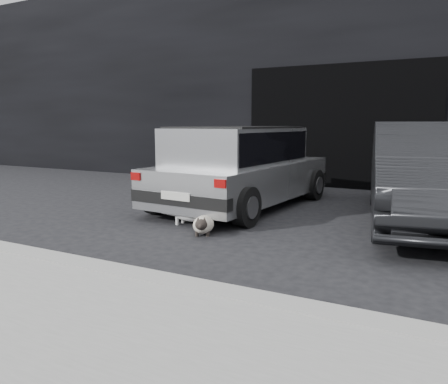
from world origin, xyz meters
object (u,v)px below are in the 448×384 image
at_px(second_car, 430,173).
at_px(cat_siamese, 203,225).
at_px(silver_hatchback, 240,164).
at_px(cat_white, 192,212).

distance_m(second_car, cat_siamese, 3.17).
xyz_separation_m(silver_hatchback, second_car, (2.81, 0.10, -0.02)).
bearing_deg(silver_hatchback, cat_white, -85.17).
bearing_deg(cat_white, silver_hatchback, -177.28).
distance_m(second_car, cat_white, 3.28).
bearing_deg(cat_siamese, silver_hatchback, -102.63).
distance_m(silver_hatchback, second_car, 2.81).
relative_size(silver_hatchback, cat_siamese, 5.16).
distance_m(silver_hatchback, cat_siamese, 1.98).
bearing_deg(silver_hatchback, cat_siamese, -73.84).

